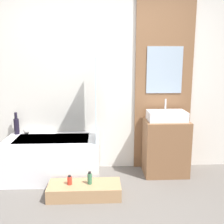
% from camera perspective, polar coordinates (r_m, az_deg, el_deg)
% --- Properties ---
extents(wall_tiled_back, '(4.20, 0.06, 2.60)m').
position_cam_1_polar(wall_tiled_back, '(3.77, -2.53, 6.87)').
color(wall_tiled_back, silver).
rests_on(wall_tiled_back, ground_plane).
extents(wall_wood_accent, '(0.82, 0.04, 2.60)m').
position_cam_1_polar(wall_wood_accent, '(3.83, 11.21, 6.86)').
color(wall_wood_accent, brown).
rests_on(wall_wood_accent, ground_plane).
extents(bathtub, '(1.24, 0.64, 0.56)m').
position_cam_1_polar(bathtub, '(3.69, -12.68, -9.75)').
color(bathtub, white).
rests_on(bathtub, ground_plane).
extents(glass_shower_screen, '(0.01, 0.50, 1.06)m').
position_cam_1_polar(glass_shower_screen, '(3.37, -3.52, 2.77)').
color(glass_shower_screen, silver).
rests_on(glass_shower_screen, bathtub).
extents(wooden_step_bench, '(0.85, 0.34, 0.16)m').
position_cam_1_polar(wooden_step_bench, '(3.25, -6.00, -16.56)').
color(wooden_step_bench, '#A87F56').
rests_on(wooden_step_bench, ground_plane).
extents(vanity_cabinet, '(0.60, 0.45, 0.77)m').
position_cam_1_polar(vanity_cabinet, '(3.78, 11.53, -7.51)').
color(vanity_cabinet, brown).
rests_on(vanity_cabinet, ground_plane).
extents(sink, '(0.52, 0.33, 0.29)m').
position_cam_1_polar(sink, '(3.66, 11.82, -0.80)').
color(sink, white).
rests_on(sink, vanity_cabinet).
extents(vase_tall_dark, '(0.07, 0.07, 0.31)m').
position_cam_1_polar(vase_tall_dark, '(3.92, -20.08, -2.73)').
color(vase_tall_dark, black).
rests_on(vase_tall_dark, bathtub).
extents(vase_round_light, '(0.10, 0.10, 0.10)m').
position_cam_1_polar(vase_round_light, '(3.89, -18.10, -3.89)').
color(vase_round_light, silver).
rests_on(vase_round_light, bathtub).
extents(bottle_soap_primary, '(0.06, 0.06, 0.11)m').
position_cam_1_polar(bottle_soap_primary, '(3.20, -9.21, -14.46)').
color(bottle_soap_primary, red).
rests_on(bottle_soap_primary, wooden_step_bench).
extents(bottle_soap_secondary, '(0.05, 0.05, 0.15)m').
position_cam_1_polar(bottle_soap_secondary, '(3.18, -4.87, -14.21)').
color(bottle_soap_secondary, '#38704C').
rests_on(bottle_soap_secondary, wooden_step_bench).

